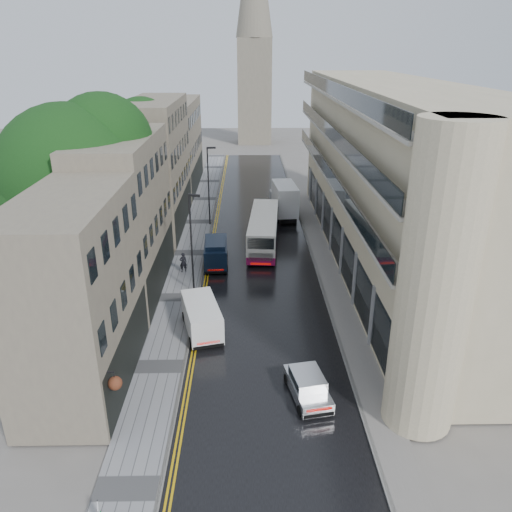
{
  "coord_description": "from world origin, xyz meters",
  "views": [
    {
      "loc": [
        -0.97,
        -12.35,
        16.49
      ],
      "look_at": [
        -0.4,
        18.0,
        3.75
      ],
      "focal_mm": 35.0,
      "sensor_mm": 36.0,
      "label": 1
    }
  ],
  "objects_px": {
    "lamp_post_far": "(209,187)",
    "white_van": "(191,332)",
    "tree_near": "(75,202)",
    "cream_bus": "(249,242)",
    "navy_van": "(205,259)",
    "lamp_post_near": "(192,245)",
    "silver_hatchback": "(301,404)",
    "tree_far": "(124,169)",
    "white_lorry": "(277,205)",
    "pedestrian": "(183,262)"
  },
  "relations": [
    {
      "from": "white_lorry",
      "to": "pedestrian",
      "type": "xyz_separation_m",
      "value": [
        -8.05,
        -12.3,
        -0.93
      ]
    },
    {
      "from": "silver_hatchback",
      "to": "lamp_post_near",
      "type": "distance_m",
      "value": 14.82
    },
    {
      "from": "navy_van",
      "to": "silver_hatchback",
      "type": "bearing_deg",
      "value": -73.04
    },
    {
      "from": "white_van",
      "to": "tree_near",
      "type": "bearing_deg",
      "value": 125.02
    },
    {
      "from": "white_lorry",
      "to": "lamp_post_near",
      "type": "xyz_separation_m",
      "value": [
        -6.88,
        -15.94,
        1.94
      ]
    },
    {
      "from": "cream_bus",
      "to": "lamp_post_near",
      "type": "xyz_separation_m",
      "value": [
        -4.04,
        -6.71,
        2.36
      ]
    },
    {
      "from": "cream_bus",
      "to": "tree_far",
      "type": "bearing_deg",
      "value": 155.33
    },
    {
      "from": "silver_hatchback",
      "to": "lamp_post_far",
      "type": "relative_size",
      "value": 0.48
    },
    {
      "from": "cream_bus",
      "to": "pedestrian",
      "type": "relative_size",
      "value": 6.44
    },
    {
      "from": "tree_near",
      "to": "lamp_post_near",
      "type": "height_order",
      "value": "tree_near"
    },
    {
      "from": "white_van",
      "to": "lamp_post_far",
      "type": "distance_m",
      "value": 22.28
    },
    {
      "from": "tree_far",
      "to": "lamp_post_near",
      "type": "distance_m",
      "value": 15.21
    },
    {
      "from": "lamp_post_far",
      "to": "white_lorry",
      "type": "bearing_deg",
      "value": -0.44
    },
    {
      "from": "silver_hatchback",
      "to": "lamp_post_near",
      "type": "height_order",
      "value": "lamp_post_near"
    },
    {
      "from": "white_van",
      "to": "lamp_post_near",
      "type": "xyz_separation_m",
      "value": [
        -0.55,
        6.97,
        2.75
      ]
    },
    {
      "from": "tree_far",
      "to": "white_lorry",
      "type": "bearing_deg",
      "value": 11.34
    },
    {
      "from": "pedestrian",
      "to": "lamp_post_far",
      "type": "bearing_deg",
      "value": -117.79
    },
    {
      "from": "cream_bus",
      "to": "lamp_post_far",
      "type": "bearing_deg",
      "value": 119.44
    },
    {
      "from": "tree_near",
      "to": "lamp_post_near",
      "type": "xyz_separation_m",
      "value": [
        7.65,
        -0.08,
        -3.16
      ]
    },
    {
      "from": "tree_near",
      "to": "cream_bus",
      "type": "bearing_deg",
      "value": 29.56
    },
    {
      "from": "white_lorry",
      "to": "silver_hatchback",
      "type": "height_order",
      "value": "white_lorry"
    },
    {
      "from": "pedestrian",
      "to": "lamp_post_near",
      "type": "height_order",
      "value": "lamp_post_near"
    },
    {
      "from": "tree_far",
      "to": "lamp_post_near",
      "type": "relative_size",
      "value": 1.7
    },
    {
      "from": "white_van",
      "to": "tree_far",
      "type": "bearing_deg",
      "value": 97.22
    },
    {
      "from": "pedestrian",
      "to": "tree_far",
      "type": "bearing_deg",
      "value": -78.07
    },
    {
      "from": "cream_bus",
      "to": "white_lorry",
      "type": "bearing_deg",
      "value": 77.42
    },
    {
      "from": "navy_van",
      "to": "lamp_post_near",
      "type": "relative_size",
      "value": 0.61
    },
    {
      "from": "white_lorry",
      "to": "silver_hatchback",
      "type": "xyz_separation_m",
      "value": [
        -0.48,
        -28.94,
        -1.15
      ]
    },
    {
      "from": "tree_far",
      "to": "pedestrian",
      "type": "height_order",
      "value": "tree_far"
    },
    {
      "from": "pedestrian",
      "to": "tree_near",
      "type": "bearing_deg",
      "value": 7.42
    },
    {
      "from": "cream_bus",
      "to": "silver_hatchback",
      "type": "bearing_deg",
      "value": -78.64
    },
    {
      "from": "tree_near",
      "to": "pedestrian",
      "type": "bearing_deg",
      "value": 28.72
    },
    {
      "from": "tree_far",
      "to": "lamp_post_near",
      "type": "bearing_deg",
      "value": -60.66
    },
    {
      "from": "silver_hatchback",
      "to": "tree_near",
      "type": "bearing_deg",
      "value": 126.17
    },
    {
      "from": "lamp_post_near",
      "to": "white_van",
      "type": "bearing_deg",
      "value": -67.23
    },
    {
      "from": "navy_van",
      "to": "pedestrian",
      "type": "distance_m",
      "value": 1.73
    },
    {
      "from": "tree_near",
      "to": "lamp_post_far",
      "type": "bearing_deg",
      "value": 62.59
    },
    {
      "from": "pedestrian",
      "to": "lamp_post_near",
      "type": "distance_m",
      "value": 4.78
    },
    {
      "from": "lamp_post_far",
      "to": "white_van",
      "type": "bearing_deg",
      "value": -96.37
    },
    {
      "from": "navy_van",
      "to": "cream_bus",
      "type": "bearing_deg",
      "value": 38.47
    },
    {
      "from": "tree_near",
      "to": "navy_van",
      "type": "relative_size",
      "value": 3.09
    },
    {
      "from": "pedestrian",
      "to": "lamp_post_near",
      "type": "relative_size",
      "value": 0.22
    },
    {
      "from": "silver_hatchback",
      "to": "lamp_post_near",
      "type": "relative_size",
      "value": 0.5
    },
    {
      "from": "tree_near",
      "to": "pedestrian",
      "type": "relative_size",
      "value": 8.7
    },
    {
      "from": "white_lorry",
      "to": "white_van",
      "type": "height_order",
      "value": "white_lorry"
    },
    {
      "from": "navy_van",
      "to": "lamp_post_near",
      "type": "distance_m",
      "value": 4.56
    },
    {
      "from": "lamp_post_far",
      "to": "tree_far",
      "type": "bearing_deg",
      "value": -172.29
    },
    {
      "from": "white_lorry",
      "to": "lamp_post_far",
      "type": "xyz_separation_m",
      "value": [
        -6.74,
        -0.83,
        2.09
      ]
    },
    {
      "from": "white_van",
      "to": "cream_bus",
      "type": "bearing_deg",
      "value": 61.4
    },
    {
      "from": "tree_near",
      "to": "white_lorry",
      "type": "relative_size",
      "value": 2.0
    }
  ]
}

